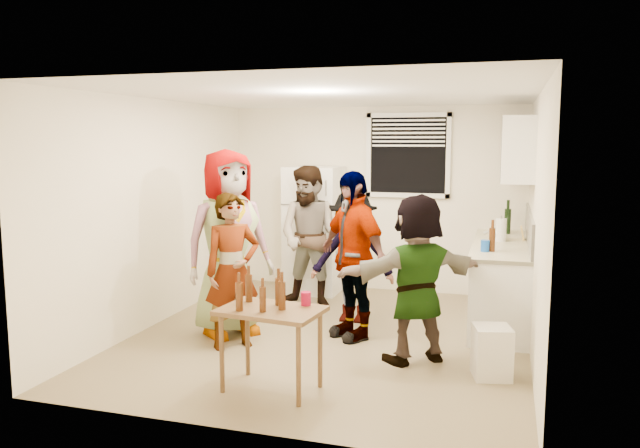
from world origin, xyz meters
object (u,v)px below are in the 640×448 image
(trash_bin, at_px, (492,350))
(guest_stripe, at_px, (234,346))
(beer_bottle_counter, at_px, (492,251))
(beer_bottle_table, at_px, (263,312))
(blue_cup, at_px, (485,251))
(guest_grey, at_px, (230,333))
(red_cup, at_px, (306,305))
(refrigerator, at_px, (314,230))
(guest_black, at_px, (352,337))
(guest_back_left, at_px, (311,306))
(wine_bottle, at_px, (507,234))
(kettle, at_px, (498,240))
(serving_table, at_px, (272,389))
(guest_back_right, at_px, (352,321))
(guest_orange, at_px, (415,360))

(trash_bin, distance_m, guest_stripe, 2.51)
(beer_bottle_counter, bearing_deg, beer_bottle_table, -128.47)
(blue_cup, bearing_deg, beer_bottle_table, -127.73)
(guest_grey, bearing_deg, beer_bottle_table, -105.69)
(beer_bottle_table, distance_m, red_cup, 0.39)
(red_cup, height_order, guest_stripe, red_cup)
(refrigerator, bearing_deg, guest_black, -61.80)
(blue_cup, height_order, guest_back_left, blue_cup)
(wine_bottle, relative_size, guest_back_left, 0.18)
(kettle, height_order, guest_stripe, kettle)
(kettle, bearing_deg, wine_bottle, 83.50)
(beer_bottle_table, relative_size, guest_back_left, 0.12)
(refrigerator, distance_m, guest_grey, 2.25)
(serving_table, bearing_deg, guest_black, 78.97)
(guest_back_right, bearing_deg, refrigerator, 124.21)
(blue_cup, xyz_separation_m, guest_back_right, (-1.45, 0.12, -0.90))
(trash_bin, xyz_separation_m, red_cup, (-1.49, -0.63, 0.44))
(guest_black, bearing_deg, serving_table, -60.62)
(refrigerator, bearing_deg, beer_bottle_table, -79.45)
(serving_table, relative_size, guest_black, 0.47)
(blue_cup, xyz_separation_m, guest_black, (-1.31, -0.46, -0.90))
(serving_table, distance_m, guest_back_right, 2.13)
(guest_back_left, bearing_deg, guest_black, -49.13)
(trash_bin, height_order, serving_table, trash_bin)
(blue_cup, distance_m, red_cup, 2.29)
(serving_table, xyz_separation_m, guest_stripe, (-0.76, 0.92, 0.00))
(wine_bottle, relative_size, guest_orange, 0.20)
(kettle, xyz_separation_m, guest_stripe, (-2.49, -1.88, -0.90))
(trash_bin, relative_size, red_cup, 4.05)
(kettle, relative_size, guest_stripe, 0.15)
(refrigerator, relative_size, guest_back_left, 0.97)
(blue_cup, relative_size, red_cup, 1.07)
(wine_bottle, xyz_separation_m, beer_bottle_table, (-1.85, -3.49, -0.21))
(guest_grey, bearing_deg, kettle, -20.94)
(trash_bin, distance_m, beer_bottle_table, 2.03)
(refrigerator, relative_size, guest_stripe, 1.10)
(trash_bin, relative_size, guest_back_right, 0.30)
(serving_table, bearing_deg, guest_grey, 127.00)
(guest_black, bearing_deg, kettle, 81.66)
(guest_back_right, height_order, guest_black, guest_back_right)
(guest_orange, bearing_deg, guest_back_left, -82.89)
(guest_black, relative_size, guest_orange, 1.11)
(guest_back_left, bearing_deg, red_cup, -68.90)
(blue_cup, height_order, guest_orange, blue_cup)
(guest_orange, bearing_deg, guest_back_right, -87.97)
(refrigerator, relative_size, guest_orange, 1.08)
(kettle, height_order, beer_bottle_table, kettle)
(serving_table, distance_m, guest_grey, 1.63)
(serving_table, bearing_deg, beer_bottle_table, -104.59)
(serving_table, xyz_separation_m, beer_bottle_table, (-0.03, -0.11, 0.69))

